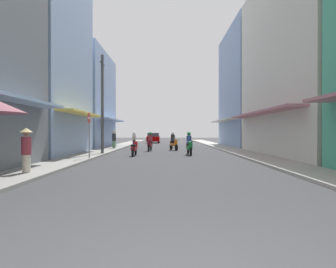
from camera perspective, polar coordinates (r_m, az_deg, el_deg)
name	(u,v)px	position (r m, az deg, el deg)	size (l,w,h in m)	color
ground_plane	(169,150)	(25.17, 0.19, -3.20)	(114.60, 114.60, 0.00)	#38383A
sidewalk_left	(106,150)	(25.70, -11.78, -3.00)	(1.94, 60.09, 0.12)	gray
sidewalk_right	(231,150)	(25.75, 12.14, -2.99)	(1.94, 60.09, 0.12)	#ADA89E
building_left_mid	(31,33)	(22.92, -24.85, 17.32)	(7.05, 8.63, 16.54)	#8CA5CC
building_left_far	(77,101)	(31.53, -17.08, 6.19)	(7.05, 9.84, 9.55)	#8CA5CC
building_right_mid	(312,61)	(21.86, 26.07, 12.55)	(7.05, 13.04, 12.40)	silver
building_right_far	(255,89)	(33.43, 16.45, 8.40)	(7.05, 11.26, 12.50)	#8CA5CC
motorbike_blue	(134,141)	(29.95, -6.63, -1.28)	(0.55, 1.81, 1.58)	black
motorbike_red	(134,148)	(19.62, -6.57, -2.74)	(0.55, 1.81, 0.96)	black
motorbike_orange	(173,142)	(25.45, 1.00, -1.57)	(0.78, 1.73, 1.58)	black
motorbike_maroon	(150,143)	(24.42, -3.57, -1.65)	(0.55, 1.81, 1.58)	black
motorbike_silver	(172,139)	(34.89, 0.87, -1.04)	(0.58, 1.80, 1.58)	black
motorbike_green	(189,145)	(20.18, 4.06, -2.08)	(0.55, 1.81, 1.58)	black
parked_car	(153,138)	(42.60, -2.87, -0.73)	(1.80, 4.12, 1.45)	#8C0000
pedestrian_far	(114,140)	(26.97, -10.44, -1.16)	(0.34, 0.34, 1.69)	#598C59
pedestrian_crossing	(26,149)	(11.75, -25.72, -2.59)	(0.44, 0.44, 1.73)	beige
utility_pole	(102,104)	(20.75, -12.63, 5.70)	(0.20, 1.20, 6.84)	#4C4C4F
street_sign_no_entry	(89,129)	(17.02, -15.02, 0.86)	(0.07, 0.60, 2.65)	gray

